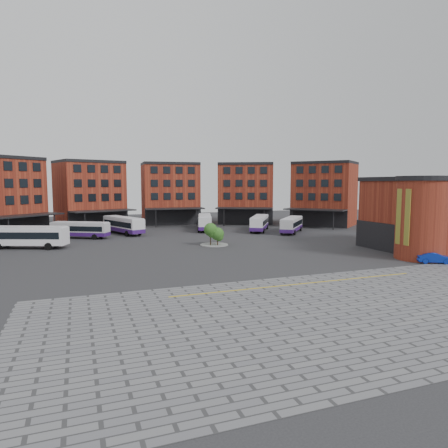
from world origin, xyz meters
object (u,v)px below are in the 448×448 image
object	(u,v)px
bus_a	(27,235)
bus_c	(123,225)
bus_e	(259,223)
bus_f	(292,224)
blue_car	(434,258)
tree_island	(215,234)
bus_b	(80,229)
bus_d	(205,222)

from	to	relation	value
bus_a	bus_c	world-z (taller)	bus_a
bus_a	bus_c	size ratio (longest dim) A/B	1.00
bus_a	bus_c	bearing A→B (deg)	-29.06
bus_e	bus_f	distance (m)	6.71
bus_e	blue_car	xyz separation A→B (m)	(5.82, -37.19, -1.01)
tree_island	bus_b	size ratio (longest dim) A/B	0.43
blue_car	bus_e	bearing A→B (deg)	35.85
bus_f	blue_car	xyz separation A→B (m)	(1.13, -32.39, -0.97)
tree_island	bus_e	world-z (taller)	tree_island
tree_island	blue_car	size ratio (longest dim) A/B	1.09
bus_b	blue_car	bearing A→B (deg)	-103.77
bus_d	bus_f	size ratio (longest dim) A/B	1.18
bus_c	bus_e	xyz separation A→B (m)	(26.51, -4.72, -0.10)
bus_f	blue_car	distance (m)	32.42
bus_b	tree_island	bearing A→B (deg)	-98.96
bus_d	bus_f	world-z (taller)	bus_d
bus_c	bus_f	size ratio (longest dim) A/B	1.21
blue_car	bus_f	bearing A→B (deg)	28.95
bus_f	blue_car	world-z (taller)	bus_f
bus_d	blue_car	distance (m)	45.30
tree_island	bus_d	size ratio (longest dim) A/B	0.38
tree_island	bus_f	size ratio (longest dim) A/B	0.45
bus_f	blue_car	size ratio (longest dim) A/B	2.41
bus_b	bus_f	xyz separation A→B (m)	(39.03, -6.00, 0.06)
bus_b	blue_car	world-z (taller)	bus_b
tree_island	bus_e	size ratio (longest dim) A/B	0.41
tree_island	bus_e	bearing A→B (deg)	45.34
bus_d	bus_c	bearing A→B (deg)	-161.31
tree_island	bus_b	world-z (taller)	tree_island
blue_car	bus_c	bearing A→B (deg)	64.60
bus_c	bus_f	bearing A→B (deg)	-38.84
tree_island	bus_c	size ratio (longest dim) A/B	0.37
bus_e	bus_f	size ratio (longest dim) A/B	1.09
bus_b	bus_f	distance (m)	39.49
bus_d	bus_e	distance (m)	11.30
tree_island	blue_car	distance (m)	30.35
bus_b	bus_f	world-z (taller)	bus_f
bus_e	bus_f	bearing A→B (deg)	-13.48
tree_island	bus_d	bearing A→B (deg)	77.14
bus_a	tree_island	bearing A→B (deg)	-82.57
tree_island	bus_f	distance (m)	21.68
bus_e	bus_f	world-z (taller)	bus_e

